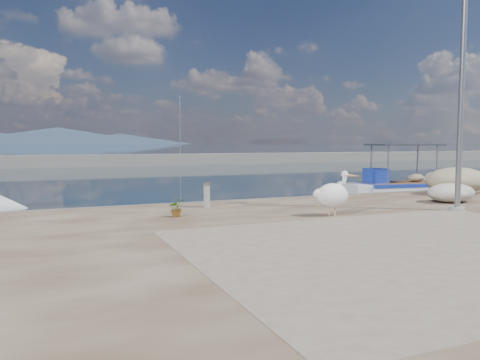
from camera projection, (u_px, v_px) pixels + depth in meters
name	position (u px, v px, depth m)	size (l,w,h in m)	color
ground	(300.00, 245.00, 11.35)	(1400.00, 1400.00, 0.00)	#162635
quay_patch	(425.00, 246.00, 8.94)	(9.00, 7.00, 0.01)	gray
breakwater	(105.00, 161.00, 48.10)	(120.00, 2.20, 7.50)	gray
mountains	(53.00, 137.00, 610.25)	(370.00, 280.00, 22.00)	#28384C
boat_right	(402.00, 190.00, 22.31)	(6.06, 2.69, 2.82)	white
pelican	(333.00, 195.00, 12.63)	(1.29, 0.81, 1.23)	tan
lamp_post	(461.00, 97.00, 13.44)	(0.44, 0.96, 7.00)	gray
bollard_near	(207.00, 194.00, 14.30)	(0.25, 0.25, 0.77)	gray
potted_plant	(177.00, 208.00, 12.48)	(0.44, 0.38, 0.49)	#33722D
net_pile_c	(457.00, 181.00, 18.00)	(2.62, 1.87, 1.03)	#C3B691
net_pile_d	(451.00, 193.00, 15.52)	(1.68, 1.26, 0.63)	beige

